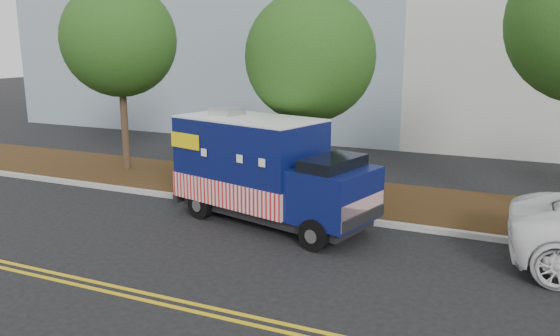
% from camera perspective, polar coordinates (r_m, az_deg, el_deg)
% --- Properties ---
extents(ground, '(120.00, 120.00, 0.00)m').
position_cam_1_polar(ground, '(14.93, -4.94, -5.76)').
color(ground, black).
rests_on(ground, ground).
extents(curb, '(120.00, 0.18, 0.15)m').
position_cam_1_polar(curb, '(16.09, -2.54, -4.07)').
color(curb, '#9E9E99').
rests_on(curb, ground).
extents(mulch_strip, '(120.00, 4.00, 0.15)m').
position_cam_1_polar(mulch_strip, '(17.92, 0.44, -2.28)').
color(mulch_strip, '#321F0E').
rests_on(mulch_strip, ground).
extents(centerline_near, '(120.00, 0.10, 0.01)m').
position_cam_1_polar(centerline_near, '(11.51, -15.88, -12.04)').
color(centerline_near, gold).
rests_on(centerline_near, ground).
extents(centerline_far, '(120.00, 0.10, 0.01)m').
position_cam_1_polar(centerline_far, '(11.34, -16.70, -12.48)').
color(centerline_far, gold).
rests_on(centerline_far, ground).
extents(tree_a, '(4.11, 4.11, 6.95)m').
position_cam_1_polar(tree_a, '(20.97, -16.45, 12.71)').
color(tree_a, '#38281C').
rests_on(tree_a, ground).
extents(tree_b, '(3.88, 3.88, 6.32)m').
position_cam_1_polar(tree_b, '(16.50, 3.17, 11.49)').
color(tree_b, '#38281C').
rests_on(tree_b, ground).
extents(sign_post, '(0.06, 0.06, 2.40)m').
position_cam_1_polar(sign_post, '(16.98, -6.24, 0.70)').
color(sign_post, '#473828').
rests_on(sign_post, ground).
extents(food_truck, '(6.04, 3.48, 3.01)m').
position_cam_1_polar(food_truck, '(14.71, -1.69, -0.47)').
color(food_truck, black).
rests_on(food_truck, ground).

